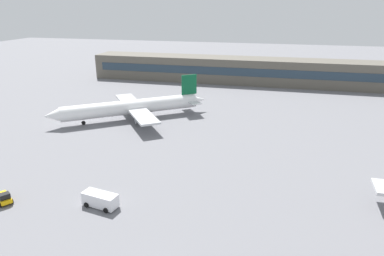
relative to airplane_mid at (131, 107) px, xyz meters
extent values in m
plane|color=slate|center=(24.43, -11.07, -3.08)|extent=(400.00, 400.00, 0.00)
cube|color=#5B564C|center=(24.43, 50.47, 1.42)|extent=(116.30, 12.00, 9.00)
cube|color=#263847|center=(24.43, 44.42, 1.87)|extent=(110.49, 0.16, 2.80)
cylinder|color=white|center=(0.21, 0.16, 0.04)|extent=(29.40, 23.23, 3.59)
cone|color=white|center=(-14.71, -10.98, 0.04)|extent=(5.20, 5.10, 3.41)
cone|color=white|center=(14.99, 11.19, 0.04)|extent=(4.38, 4.16, 2.51)
cube|color=#0C5933|center=(12.70, 9.48, 4.43)|extent=(3.53, 2.76, 5.20)
cube|color=silver|center=(12.93, 9.65, 0.22)|extent=(7.77, 9.15, 0.23)
cube|color=silver|center=(0.97, 0.72, -0.25)|extent=(20.59, 25.42, 0.47)
cylinder|color=gray|center=(-2.43, 5.26, -1.58)|extent=(3.55, 3.32, 1.89)
cylinder|color=gray|center=(4.36, -3.82, -1.58)|extent=(3.55, 3.32, 1.89)
cylinder|color=black|center=(-9.33, -6.97, -2.61)|extent=(0.98, 0.87, 0.94)
cylinder|color=black|center=(0.25, 3.26, -2.61)|extent=(0.98, 0.87, 0.94)
cylinder|color=black|center=(3.19, -0.68, -2.61)|extent=(0.98, 0.87, 0.94)
cube|color=#F2B20C|center=(-2.36, -41.10, -2.43)|extent=(3.81, 3.29, 0.60)
cube|color=black|center=(-1.62, -41.61, -1.78)|extent=(1.70, 1.78, 0.90)
cylinder|color=black|center=(-1.82, -42.42, -2.73)|extent=(0.72, 0.61, 0.70)
cylinder|color=black|center=(-0.93, -41.14, -2.73)|extent=(0.72, 0.61, 0.70)
cylinder|color=black|center=(-2.90, -39.77, -2.73)|extent=(0.72, 0.61, 0.70)
cube|color=white|center=(12.05, -38.78, -1.95)|extent=(5.48, 2.90, 1.90)
cube|color=#1E2633|center=(14.02, -39.14, -1.45)|extent=(0.50, 1.90, 0.70)
cylinder|color=black|center=(13.54, -40.09, -2.70)|extent=(0.80, 0.41, 0.76)
cylinder|color=black|center=(13.91, -38.08, -2.70)|extent=(0.80, 0.41, 0.76)
cylinder|color=black|center=(10.20, -39.48, -2.70)|extent=(0.80, 0.41, 0.76)
cylinder|color=black|center=(10.56, -37.47, -2.70)|extent=(0.80, 0.41, 0.76)
camera|label=1|loc=(35.42, -77.99, 24.44)|focal=32.79mm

